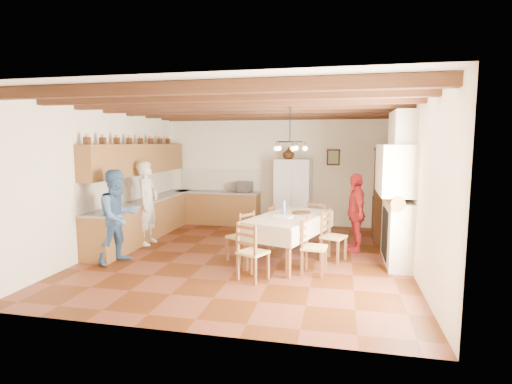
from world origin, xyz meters
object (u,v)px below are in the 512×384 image
refrigerator (293,194)px  chair_right_near (314,246)px  chair_left_far (264,228)px  hutch (385,194)px  chair_end_near (253,251)px  chair_left_near (240,236)px  chair_right_far (334,236)px  person_woman_red (356,212)px  microwave (243,187)px  person_man (148,203)px  person_woman_blue (118,217)px  chair_end_far (315,225)px  dining_table (289,220)px

refrigerator → chair_right_near: (0.80, -3.64, -0.42)m
chair_left_far → chair_right_near: bearing=47.2°
hutch → chair_end_near: bearing=-124.2°
chair_left_near → chair_right_far: size_ratio=1.00×
hutch → chair_end_near: (-2.36, -3.32, -0.58)m
person_woman_red → microwave: (-2.91, 2.06, 0.23)m
chair_right_near → chair_end_near: same height
person_man → microwave: bearing=-35.5°
person_woman_red → chair_end_near: bearing=-48.5°
person_woman_red → refrigerator: bearing=-153.2°
chair_left_near → chair_right_near: size_ratio=1.00×
person_woman_blue → microwave: (1.42, 3.83, 0.16)m
chair_end_near → chair_end_far: same height
chair_right_far → chair_end_near: bearing=159.7°
chair_left_near → chair_right_near: same height
chair_end_far → person_woman_red: (0.84, -0.08, 0.33)m
chair_right_far → microwave: size_ratio=1.96×
person_man → microwave: (1.55, 2.44, 0.12)m
chair_end_near → person_woman_blue: (-2.65, 0.41, 0.39)m
hutch → person_woman_blue: 5.80m
chair_left_near → chair_right_far: 1.77m
refrigerator → hutch: hutch is taller
chair_left_near → person_woman_blue: person_woman_blue is taller
person_woman_blue → refrigerator: bearing=-15.1°
chair_left_near → person_woman_blue: size_ratio=0.55×
person_woman_blue → chair_left_near: bearing=-52.9°
chair_left_near → person_woman_red: (2.15, 1.17, 0.33)m
chair_left_near → chair_right_far: same height
chair_right_near → chair_end_far: size_ratio=1.00×
dining_table → chair_end_near: 1.28m
dining_table → person_man: 3.27m
chair_right_far → dining_table: bearing=126.1°
dining_table → chair_right_far: bearing=13.5°
chair_left_near → person_woman_red: bearing=149.5°
dining_table → person_woman_blue: bearing=-166.3°
chair_right_far → hutch: bearing=-6.6°
dining_table → chair_left_near: (-0.91, -0.16, -0.31)m
chair_end_far → person_man: 3.67m
dining_table → microwave: bearing=118.4°
chair_left_far → person_woman_blue: bearing=-55.8°
chair_left_far → dining_table: bearing=50.3°
chair_left_near → person_woman_blue: (-2.18, -0.60, 0.39)m
refrigerator → person_man: 3.76m
chair_left_near → chair_right_near: 1.51m
chair_right_far → chair_end_near: size_ratio=1.00×
chair_end_near → person_woman_blue: person_woman_blue is taller
refrigerator → person_woman_red: size_ratio=1.12×
chair_end_near → chair_end_far: size_ratio=1.00×
chair_end_near → person_man: size_ratio=0.52×
chair_left_far → person_woman_blue: person_woman_blue is taller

